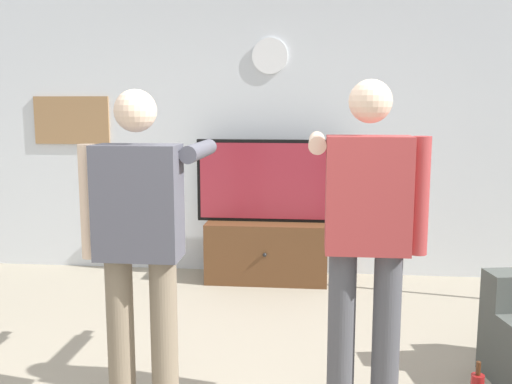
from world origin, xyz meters
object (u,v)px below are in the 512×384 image
tv_stand (267,251)px  television (267,181)px  wall_clock (270,56)px  framed_picture (72,120)px  person_standing_nearer_couch (366,233)px  person_standing_nearer_lamp (140,236)px

tv_stand → television: (0.00, 0.05, 0.66)m
wall_clock → framed_picture: 2.04m
television → wall_clock: bearing=90.0°
wall_clock → framed_picture: bearing=179.9°
wall_clock → person_standing_nearer_couch: wall_clock is taller
tv_stand → framed_picture: 2.31m
television → framed_picture: size_ratio=1.72×
wall_clock → person_standing_nearer_lamp: wall_clock is taller
television → person_standing_nearer_couch: (0.69, -2.35, 0.06)m
television → person_standing_nearer_couch: size_ratio=0.75×
tv_stand → person_standing_nearer_couch: (0.69, -2.30, 0.71)m
framed_picture → tv_stand: bearing=-8.6°
wall_clock → person_standing_nearer_couch: 2.89m
framed_picture → person_standing_nearer_lamp: (1.50, -2.66, -0.51)m
framed_picture → person_standing_nearer_lamp: bearing=-60.6°
television → person_standing_nearer_lamp: person_standing_nearer_lamp is taller
person_standing_nearer_couch → framed_picture: bearing=135.5°
framed_picture → person_standing_nearer_lamp: size_ratio=0.45×
tv_stand → wall_clock: wall_clock is taller
tv_stand → person_standing_nearer_lamp: bearing=-100.8°
person_standing_nearer_lamp → person_standing_nearer_couch: size_ratio=0.97×
tv_stand → television: 0.66m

